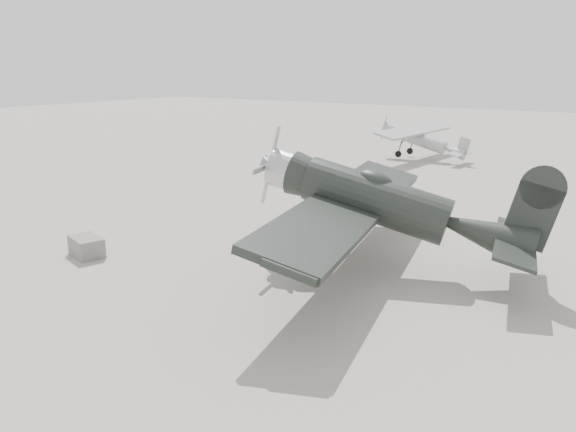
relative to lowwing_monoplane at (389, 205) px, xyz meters
The scene contains 4 objects.
ground 6.55m from the lowwing_monoplane, 152.07° to the right, with size 160.00×160.00×0.00m, color gray.
lowwing_monoplane is the anchor object (origin of this frame).
highwing_monoplane 24.51m from the lowwing_monoplane, 108.10° to the left, with size 6.97×9.82×2.78m.
equipment_block 11.32m from the lowwing_monoplane, 154.12° to the right, with size 1.46×0.91×0.73m, color slate.
Camera 1 is at (12.80, -14.55, 6.98)m, focal length 35.00 mm.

